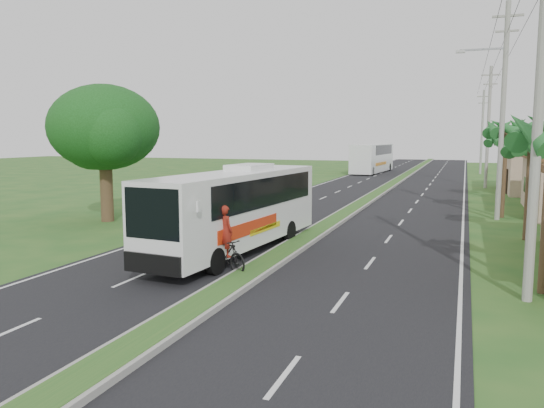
% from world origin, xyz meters
% --- Properties ---
extents(ground, '(180.00, 180.00, 0.00)m').
position_xyz_m(ground, '(0.00, 0.00, 0.00)').
color(ground, '#23531E').
rests_on(ground, ground).
extents(road_asphalt, '(14.00, 160.00, 0.02)m').
position_xyz_m(road_asphalt, '(0.00, 20.00, 0.01)').
color(road_asphalt, black).
rests_on(road_asphalt, ground).
extents(median_strip, '(1.20, 160.00, 0.18)m').
position_xyz_m(median_strip, '(0.00, 20.00, 0.10)').
color(median_strip, gray).
rests_on(median_strip, ground).
extents(lane_edge_left, '(0.12, 160.00, 0.01)m').
position_xyz_m(lane_edge_left, '(-6.70, 20.00, 0.00)').
color(lane_edge_left, silver).
rests_on(lane_edge_left, ground).
extents(lane_edge_right, '(0.12, 160.00, 0.01)m').
position_xyz_m(lane_edge_right, '(6.70, 20.00, 0.00)').
color(lane_edge_right, silver).
rests_on(lane_edge_right, ground).
extents(palm_verge_b, '(2.40, 2.40, 5.05)m').
position_xyz_m(palm_verge_b, '(9.40, 12.00, 4.36)').
color(palm_verge_b, '#473321').
rests_on(palm_verge_b, ground).
extents(palm_verge_c, '(2.40, 2.40, 5.85)m').
position_xyz_m(palm_verge_c, '(8.80, 19.00, 5.12)').
color(palm_verge_c, '#473321').
rests_on(palm_verge_c, ground).
extents(palm_verge_d, '(2.40, 2.40, 5.25)m').
position_xyz_m(palm_verge_d, '(9.30, 28.00, 4.55)').
color(palm_verge_d, '#473321').
rests_on(palm_verge_d, ground).
extents(shade_tree, '(6.30, 6.00, 7.54)m').
position_xyz_m(shade_tree, '(-12.11, 10.02, 5.03)').
color(shade_tree, '#473321').
rests_on(shade_tree, ground).
extents(utility_pole_a, '(1.60, 0.28, 11.00)m').
position_xyz_m(utility_pole_a, '(8.50, 2.00, 5.67)').
color(utility_pole_a, gray).
rests_on(utility_pole_a, ground).
extents(utility_pole_b, '(3.20, 0.28, 12.00)m').
position_xyz_m(utility_pole_b, '(8.47, 18.00, 6.26)').
color(utility_pole_b, gray).
rests_on(utility_pole_b, ground).
extents(utility_pole_c, '(1.60, 0.28, 11.00)m').
position_xyz_m(utility_pole_c, '(8.50, 38.00, 5.67)').
color(utility_pole_c, gray).
rests_on(utility_pole_c, ground).
extents(utility_pole_d, '(1.60, 0.28, 10.50)m').
position_xyz_m(utility_pole_d, '(8.50, 58.00, 5.42)').
color(utility_pole_d, gray).
rests_on(utility_pole_d, ground).
extents(coach_bus_main, '(3.23, 11.12, 3.54)m').
position_xyz_m(coach_bus_main, '(-1.92, 5.12, 1.95)').
color(coach_bus_main, white).
rests_on(coach_bus_main, ground).
extents(coach_bus_far, '(3.68, 13.01, 3.74)m').
position_xyz_m(coach_bus_far, '(-4.80, 55.72, 2.12)').
color(coach_bus_far, white).
rests_on(coach_bus_far, ground).
extents(motorcyclist, '(2.04, 1.34, 2.35)m').
position_xyz_m(motorcyclist, '(-1.01, 2.00, 0.83)').
color(motorcyclist, black).
rests_on(motorcyclist, ground).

